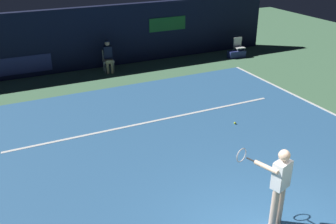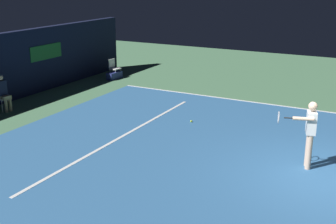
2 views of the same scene
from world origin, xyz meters
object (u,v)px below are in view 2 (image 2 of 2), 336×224
tennis_player (309,131)px  line_judge_on_chair (3,92)px  courtside_chair_near (114,67)px  tennis_ball (191,121)px  equipment_bag (114,75)px

tennis_player → line_judge_on_chair: bearing=90.1°
courtside_chair_near → tennis_ball: (-4.34, -6.05, -0.46)m
tennis_player → line_judge_on_chair: tennis_player is taller
tennis_player → equipment_bag: (6.05, 10.00, -0.83)m
tennis_player → courtside_chair_near: tennis_player is taller
tennis_player → equipment_bag: bearing=58.8°
tennis_player → tennis_ball: bearing=65.1°
tennis_player → line_judge_on_chair: 10.59m
tennis_player → equipment_bag: size_ratio=2.06×
line_judge_on_chair → tennis_ball: size_ratio=19.41×
tennis_player → courtside_chair_near: bearing=58.4°
equipment_bag → tennis_ball: bearing=-121.5°
line_judge_on_chair → courtside_chair_near: size_ratio=1.50×
line_judge_on_chair → equipment_bag: bearing=-5.5°
courtside_chair_near → tennis_ball: courtside_chair_near is taller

